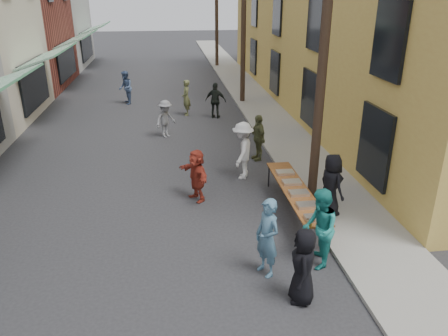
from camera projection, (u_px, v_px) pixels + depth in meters
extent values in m
plane|color=#28282B|center=(164.00, 272.00, 9.53)|extent=(120.00, 120.00, 0.00)
cube|color=gray|center=(255.00, 101.00, 23.87)|extent=(2.20, 60.00, 0.10)
cube|color=gray|center=(27.00, 6.00, 33.21)|extent=(8.00, 8.00, 9.00)
cube|color=gold|center=(381.00, 5.00, 21.80)|extent=(10.00, 28.00, 10.00)
cylinder|color=#2D2116|center=(325.00, 41.00, 11.09)|extent=(0.26, 0.26, 9.00)
cylinder|color=#2D2116|center=(244.00, 15.00, 22.09)|extent=(0.26, 0.26, 9.00)
cylinder|color=#2D2116|center=(217.00, 6.00, 33.10)|extent=(0.26, 0.26, 9.00)
cube|color=brown|center=(296.00, 190.00, 11.71)|extent=(0.70, 4.00, 0.04)
cylinder|color=black|center=(305.00, 240.00, 10.09)|extent=(0.04, 0.04, 0.71)
cylinder|color=black|center=(329.00, 238.00, 10.16)|extent=(0.04, 0.04, 0.71)
cylinder|color=black|center=(269.00, 176.00, 13.54)|extent=(0.04, 0.04, 0.71)
cylinder|color=black|center=(287.00, 175.00, 13.61)|extent=(0.04, 0.04, 0.71)
cube|color=maroon|center=(316.00, 218.00, 10.17)|extent=(0.50, 0.33, 0.08)
cube|color=#B2B2B7|center=(307.00, 205.00, 10.77)|extent=(0.50, 0.33, 0.08)
cube|color=tan|center=(299.00, 193.00, 11.41)|extent=(0.50, 0.33, 0.08)
cube|color=#B2B2B7|center=(292.00, 182.00, 12.05)|extent=(0.50, 0.33, 0.08)
cube|color=tan|center=(285.00, 172.00, 12.70)|extent=(0.50, 0.33, 0.08)
cylinder|color=#A57F26|center=(311.00, 225.00, 9.87)|extent=(0.07, 0.07, 0.08)
cylinder|color=#A57F26|center=(309.00, 223.00, 9.96)|extent=(0.07, 0.07, 0.08)
cylinder|color=#A57F26|center=(308.00, 221.00, 10.06)|extent=(0.07, 0.07, 0.08)
cylinder|color=tan|center=(328.00, 222.00, 9.96)|extent=(0.08, 0.08, 0.12)
imported|color=black|center=(303.00, 266.00, 8.40)|extent=(0.67, 0.87, 1.59)
imported|color=teal|center=(267.00, 238.00, 9.18)|extent=(0.66, 0.76, 1.77)
imported|color=teal|center=(319.00, 229.00, 9.47)|extent=(0.86, 1.01, 1.83)
imported|color=silver|center=(243.00, 151.00, 13.98)|extent=(1.09, 1.38, 1.87)
imported|color=brown|center=(258.00, 137.00, 15.54)|extent=(0.60, 1.04, 1.67)
imported|color=#9E3222|center=(197.00, 175.00, 12.56)|extent=(1.02, 1.49, 1.54)
imported|color=black|center=(331.00, 185.00, 11.50)|extent=(0.76, 0.95, 1.70)
imported|color=slate|center=(166.00, 119.00, 17.95)|extent=(1.13, 1.11, 1.56)
imported|color=black|center=(216.00, 101.00, 20.62)|extent=(1.07, 0.72, 1.69)
imported|color=#656B3E|center=(186.00, 98.00, 21.11)|extent=(0.46, 0.66, 1.71)
imported|color=#455B85|center=(126.00, 88.00, 23.15)|extent=(0.80, 0.95, 1.75)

